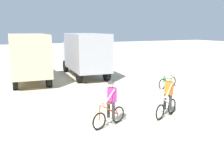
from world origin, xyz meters
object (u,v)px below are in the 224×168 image
box_truck_grey_hauler (85,53)px  cyclist_cowboy_hat (167,97)px  box_truck_tan_camper (28,55)px  bicycle_spare (168,82)px  cyclist_orange_shirt (110,105)px

box_truck_grey_hauler → cyclist_cowboy_hat: (-0.23, -10.58, -1.03)m
box_truck_tan_camper → bicycle_spare: bearing=-38.6°
box_truck_tan_camper → box_truck_grey_hauler: bearing=3.1°
box_truck_tan_camper → box_truck_grey_hauler: size_ratio=1.00×
bicycle_spare → box_truck_tan_camper: bearing=141.4°
box_truck_grey_hauler → cyclist_orange_shirt: bearing=-105.4°
box_truck_grey_hauler → box_truck_tan_camper: bearing=-176.9°
box_truck_tan_camper → cyclist_orange_shirt: (1.39, -10.25, -1.03)m
box_truck_grey_hauler → cyclist_orange_shirt: (-2.89, -10.48, -1.03)m
box_truck_tan_camper → cyclist_orange_shirt: box_truck_tan_camper is taller
box_truck_tan_camper → cyclist_orange_shirt: bearing=-82.3°
box_truck_grey_hauler → bicycle_spare: size_ratio=4.11×
box_truck_tan_camper → cyclist_cowboy_hat: (4.05, -10.34, -1.03)m
box_truck_grey_hauler → bicycle_spare: box_truck_grey_hauler is taller
cyclist_cowboy_hat → bicycle_spare: cyclist_cowboy_hat is taller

